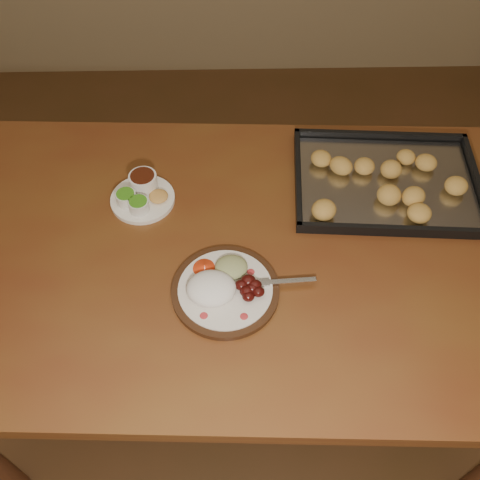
{
  "coord_description": "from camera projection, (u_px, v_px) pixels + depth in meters",
  "views": [
    {
      "loc": [
        0.08,
        -0.58,
        1.78
      ],
      "look_at": [
        0.1,
        0.2,
        0.77
      ],
      "focal_mm": 40.0,
      "sensor_mm": 36.0,
      "label": 1
    }
  ],
  "objects": [
    {
      "name": "dinner_plate",
      "position": [
        223.0,
        287.0,
        1.19
      ],
      "size": [
        0.33,
        0.24,
        0.06
      ],
      "rotation": [
        0.0,
        0.0,
        0.11
      ],
      "color": "#321B0E",
      "rests_on": "dining_table"
    },
    {
      "name": "ground",
      "position": [
        212.0,
        430.0,
        1.76
      ],
      "size": [
        4.0,
        4.0,
        0.0
      ],
      "primitive_type": "plane",
      "color": "brown",
      "rests_on": "ground"
    },
    {
      "name": "baking_tray",
      "position": [
        386.0,
        180.0,
        1.4
      ],
      "size": [
        0.5,
        0.39,
        0.05
      ],
      "rotation": [
        0.0,
        0.0,
        -0.07
      ],
      "color": "black",
      "rests_on": "dining_table"
    },
    {
      "name": "dining_table",
      "position": [
        242.0,
        270.0,
        1.36
      ],
      "size": [
        1.54,
        0.96,
        0.75
      ],
      "rotation": [
        0.0,
        0.0,
        -0.04
      ],
      "color": "brown",
      "rests_on": "ground"
    },
    {
      "name": "condiment_saucer",
      "position": [
        141.0,
        194.0,
        1.36
      ],
      "size": [
        0.16,
        0.16,
        0.06
      ],
      "rotation": [
        0.0,
        0.0,
        -0.33
      ],
      "color": "white",
      "rests_on": "dining_table"
    }
  ]
}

